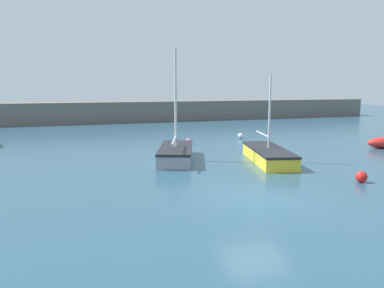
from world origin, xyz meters
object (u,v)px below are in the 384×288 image
(sailboat_short_mast, at_px, (268,155))
(sailboat_tall_mast, at_px, (176,152))
(dinghy_near_pier, at_px, (383,143))
(mooring_buoy_red, at_px, (361,177))
(mooring_buoy_white, at_px, (241,136))
(mooring_buoy_pink, at_px, (189,141))

(sailboat_short_mast, height_order, sailboat_tall_mast, sailboat_tall_mast)
(dinghy_near_pier, bearing_deg, sailboat_tall_mast, 14.71)
(sailboat_short_mast, xyz_separation_m, dinghy_near_pier, (9.50, 1.52, -0.02))
(mooring_buoy_red, bearing_deg, mooring_buoy_white, 84.50)
(dinghy_near_pier, xyz_separation_m, mooring_buoy_pink, (-11.50, 5.97, -0.18))
(mooring_buoy_white, bearing_deg, mooring_buoy_red, -95.50)
(sailboat_short_mast, distance_m, sailboat_tall_mast, 5.01)
(sailboat_short_mast, distance_m, mooring_buoy_pink, 7.76)
(sailboat_short_mast, xyz_separation_m, mooring_buoy_red, (1.44, -5.17, -0.15))
(sailboat_short_mast, height_order, mooring_buoy_red, sailboat_short_mast)
(mooring_buoy_white, bearing_deg, sailboat_short_mast, -107.40)
(dinghy_near_pier, height_order, mooring_buoy_pink, dinghy_near_pier)
(mooring_buoy_white, relative_size, mooring_buoy_pink, 1.05)
(sailboat_short_mast, relative_size, sailboat_tall_mast, 0.94)
(mooring_buoy_white, xyz_separation_m, mooring_buoy_pink, (-4.79, -1.42, -0.01))
(sailboat_tall_mast, relative_size, mooring_buoy_white, 14.47)
(sailboat_tall_mast, bearing_deg, sailboat_short_mast, -93.93)
(mooring_buoy_white, height_order, mooring_buoy_pink, mooring_buoy_white)
(sailboat_short_mast, relative_size, dinghy_near_pier, 2.53)
(sailboat_short_mast, xyz_separation_m, mooring_buoy_white, (2.79, 8.92, -0.18))
(sailboat_short_mast, bearing_deg, sailboat_tall_mast, -98.75)
(mooring_buoy_red, bearing_deg, mooring_buoy_pink, 105.18)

